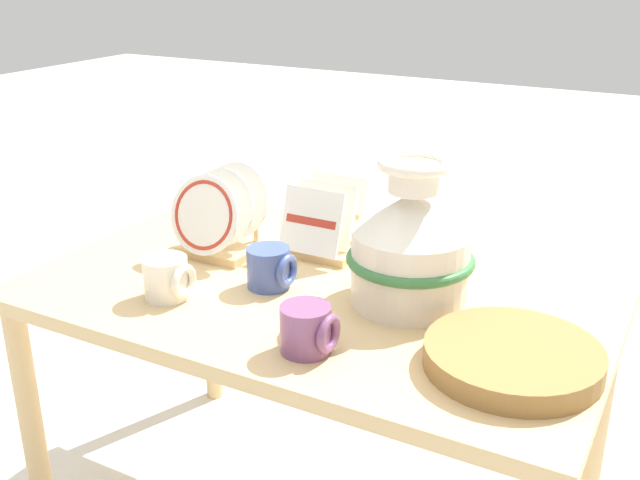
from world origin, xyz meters
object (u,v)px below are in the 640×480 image
(wicker_charger_stack, at_px, (513,357))
(mug_plum_glaze, at_px, (308,329))
(dish_rack_round_plates, at_px, (218,224))
(dish_rack_square_plates, at_px, (324,232))
(ceramic_vase, at_px, (411,245))
(mug_cream_glaze, at_px, (168,278))
(mug_cobalt_glaze, at_px, (270,268))

(wicker_charger_stack, xyz_separation_m, mug_plum_glaze, (-0.36, -0.13, 0.02))
(dish_rack_round_plates, height_order, dish_rack_square_plates, dish_rack_round_plates)
(ceramic_vase, height_order, dish_rack_square_plates, ceramic_vase)
(dish_rack_round_plates, bearing_deg, dish_rack_square_plates, 31.10)
(dish_rack_square_plates, bearing_deg, mug_plum_glaze, -65.29)
(ceramic_vase, distance_m, dish_rack_round_plates, 0.53)
(dish_rack_round_plates, xyz_separation_m, mug_cream_glaze, (0.05, -0.26, -0.03))
(wicker_charger_stack, distance_m, mug_plum_glaze, 0.38)
(mug_plum_glaze, xyz_separation_m, mug_cobalt_glaze, (-0.22, 0.22, 0.00))
(wicker_charger_stack, bearing_deg, mug_cobalt_glaze, 171.23)
(ceramic_vase, distance_m, dish_rack_square_plates, 0.35)
(mug_cream_glaze, bearing_deg, dish_rack_round_plates, 101.29)
(ceramic_vase, xyz_separation_m, dish_rack_round_plates, (-0.53, 0.03, -0.05))
(ceramic_vase, bearing_deg, mug_cream_glaze, -153.61)
(dish_rack_square_plates, distance_m, mug_plum_glaze, 0.51)
(wicker_charger_stack, height_order, mug_cobalt_glaze, mug_cobalt_glaze)
(mug_cobalt_glaze, bearing_deg, wicker_charger_stack, -8.77)
(dish_rack_round_plates, xyz_separation_m, wicker_charger_stack, (0.80, -0.20, -0.06))
(ceramic_vase, height_order, mug_cream_glaze, ceramic_vase)
(dish_rack_round_plates, distance_m, mug_plum_glaze, 0.55)
(mug_cream_glaze, height_order, mug_cobalt_glaze, same)
(dish_rack_round_plates, relative_size, dish_rack_square_plates, 1.15)
(dish_rack_round_plates, distance_m, mug_cream_glaze, 0.27)
(ceramic_vase, distance_m, mug_plum_glaze, 0.32)
(ceramic_vase, height_order, wicker_charger_stack, ceramic_vase)
(ceramic_vase, relative_size, mug_plum_glaze, 3.01)
(wicker_charger_stack, distance_m, mug_cream_glaze, 0.75)
(ceramic_vase, height_order, dish_rack_round_plates, ceramic_vase)
(dish_rack_round_plates, distance_m, wicker_charger_stack, 0.83)
(dish_rack_square_plates, xyz_separation_m, wicker_charger_stack, (0.57, -0.34, -0.03))
(dish_rack_round_plates, height_order, mug_cream_glaze, dish_rack_round_plates)
(wicker_charger_stack, xyz_separation_m, mug_cream_glaze, (-0.75, -0.07, 0.02))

